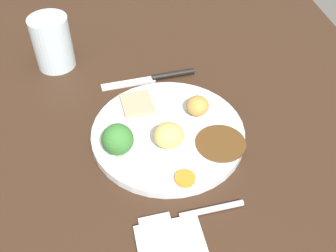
% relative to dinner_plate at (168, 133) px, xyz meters
% --- Properties ---
extents(dining_table, '(1.20, 0.84, 0.04)m').
position_rel_dinner_plate_xyz_m(dining_table, '(-0.01, -0.02, -0.02)').
color(dining_table, '#382316').
rests_on(dining_table, ground).
extents(dinner_plate, '(0.26, 0.26, 0.01)m').
position_rel_dinner_plate_xyz_m(dinner_plate, '(0.00, 0.00, 0.00)').
color(dinner_plate, white).
rests_on(dinner_plate, dining_table).
extents(gravy_pool, '(0.08, 0.08, 0.00)m').
position_rel_dinner_plate_xyz_m(gravy_pool, '(-0.04, -0.08, 0.01)').
color(gravy_pool, '#563819').
rests_on(gravy_pool, dinner_plate).
extents(meat_slice_main, '(0.07, 0.06, 0.01)m').
position_rel_dinner_plate_xyz_m(meat_slice_main, '(0.07, 0.04, 0.01)').
color(meat_slice_main, tan).
rests_on(meat_slice_main, dinner_plate).
extents(roast_potato_left, '(0.05, 0.05, 0.03)m').
position_rel_dinner_plate_xyz_m(roast_potato_left, '(0.03, -0.06, 0.02)').
color(roast_potato_left, '#BC8C42').
rests_on(roast_potato_left, dinner_plate).
extents(roast_potato_right, '(0.05, 0.05, 0.04)m').
position_rel_dinner_plate_xyz_m(roast_potato_right, '(-0.03, 0.00, 0.03)').
color(roast_potato_right, '#D8B260').
rests_on(roast_potato_right, dinner_plate).
extents(carrot_coin_front, '(0.03, 0.03, 0.01)m').
position_rel_dinner_plate_xyz_m(carrot_coin_front, '(-0.11, -0.01, 0.01)').
color(carrot_coin_front, orange).
rests_on(carrot_coin_front, dinner_plate).
extents(broccoli_floret, '(0.05, 0.05, 0.06)m').
position_rel_dinner_plate_xyz_m(broccoli_floret, '(-0.04, 0.08, 0.04)').
color(broccoli_floret, '#8CB766').
rests_on(broccoli_floret, dinner_plate).
extents(fork, '(0.03, 0.15, 0.01)m').
position_rel_dinner_plate_xyz_m(fork, '(-0.16, -0.00, -0.00)').
color(fork, silver).
rests_on(fork, dining_table).
extents(knife, '(0.03, 0.19, 0.01)m').
position_rel_dinner_plate_xyz_m(knife, '(0.16, -0.00, -0.00)').
color(knife, black).
rests_on(knife, dining_table).
extents(water_glass, '(0.08, 0.08, 0.11)m').
position_rel_dinner_plate_xyz_m(water_glass, '(0.24, 0.19, 0.05)').
color(water_glass, silver).
rests_on(water_glass, dining_table).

